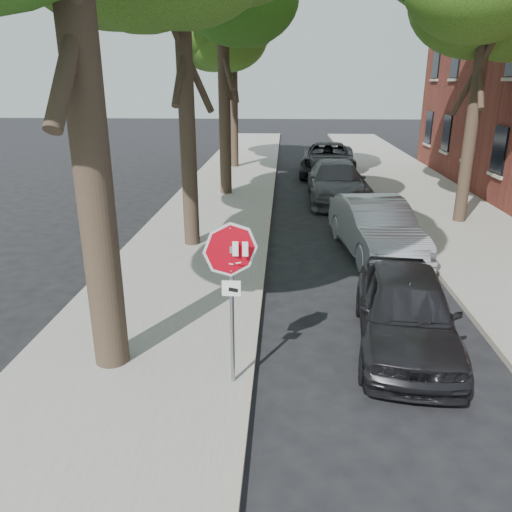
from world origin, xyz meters
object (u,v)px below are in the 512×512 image
Objects in this scene: car_b at (375,227)px; car_d at (328,159)px; tree_far at (233,27)px; car_c at (336,182)px; car_a at (406,310)px; stop_sign at (231,273)px.

car_b is 12.44m from car_d.
car_c is (4.85, -7.86, -6.44)m from tree_far.
tree_far reaches higher than car_a.
car_a is 0.72× the size of car_d.
car_c is (-0.47, 6.53, 0.01)m from car_b.
car_d is at bearing 89.39° from car_c.
car_c is at bearing -58.32° from tree_far.
stop_sign is at bearing -84.54° from tree_far.
car_b is at bearing 92.90° from car_a.
tree_far is 8.35m from car_d.
tree_far is 2.23× the size of car_a.
car_d is (4.99, -1.96, -6.40)m from tree_far.
stop_sign is 7.60m from car_b.
car_c is at bearing 86.33° from car_b.
tree_far reaches higher than stop_sign.
car_b is (3.30, 6.75, -1.18)m from stop_sign.
stop_sign is 13.63m from car_c.
stop_sign is at bearing -146.19° from car_a.
car_a is at bearing -88.61° from car_c.
stop_sign is 0.45× the size of car_d.
car_c reaches higher than car_b.
car_a is 5.23m from car_b.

